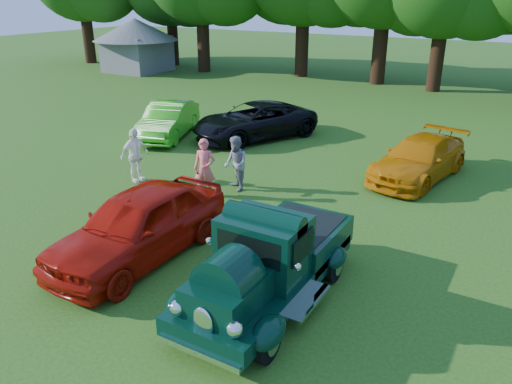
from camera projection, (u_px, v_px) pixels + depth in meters
The scene contains 10 objects.
ground at pixel (224, 266), 11.49m from camera, with size 120.00×120.00×0.00m, color #245112.
hero_pickup at pixel (269, 263), 9.98m from camera, with size 2.29×4.92×1.92m.
red_convertible at pixel (139, 224), 11.60m from camera, with size 1.97×4.90×1.67m, color #A41107.
back_car_lime at pixel (168, 120), 21.21m from camera, with size 1.54×4.41×1.45m, color green.
back_car_black at pixel (254, 121), 21.04m from camera, with size 2.48×5.37×1.49m, color black.
back_car_orange at pixel (419, 159), 16.56m from camera, with size 1.90×4.67×1.35m, color #C06D06.
spectator_pink at pixel (205, 169), 14.97m from camera, with size 0.66×0.44×1.82m, color #F36464.
spectator_grey at pixel (236, 164), 15.52m from camera, with size 0.84×0.66×1.73m, color gray.
spectator_white at pixel (135, 155), 16.23m from camera, with size 1.04×0.43×1.78m, color white.
gazebo at pixel (136, 39), 37.66m from camera, with size 6.40×6.40×3.90m.
Camera 1 is at (5.69, -8.25, 5.92)m, focal length 35.00 mm.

